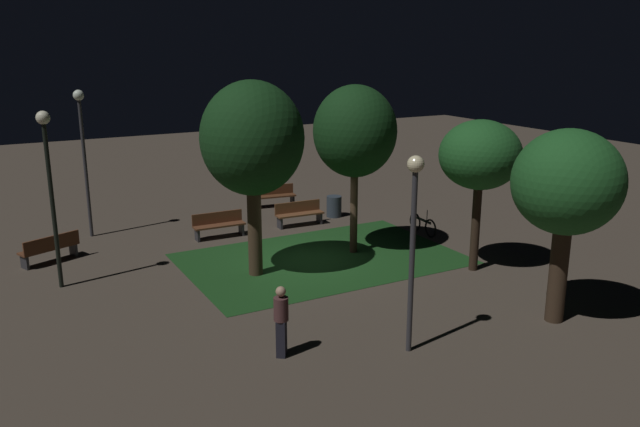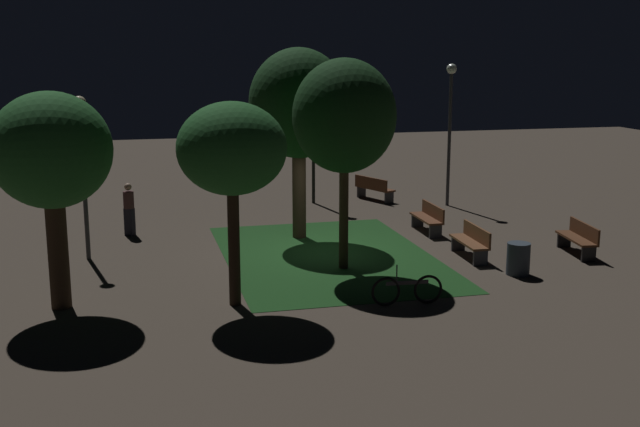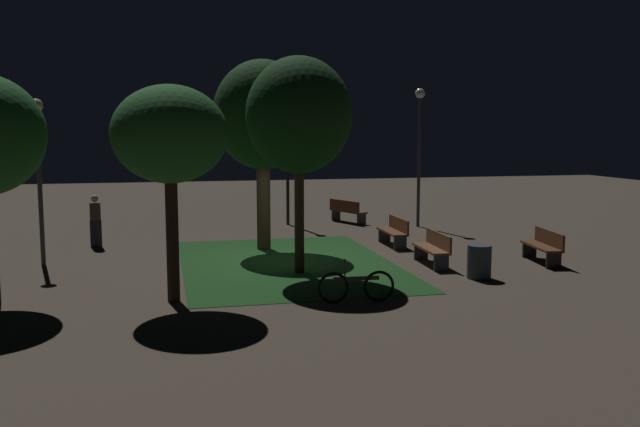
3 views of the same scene
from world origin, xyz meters
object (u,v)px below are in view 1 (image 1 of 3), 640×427
bench_by_lamp (273,195)px  lamp_post_plaza_east (83,140)px  tree_back_left (252,140)px  bicycle (423,225)px  bench_near_trees (299,213)px  lamp_post_path_center (49,171)px  tree_right_canopy (480,156)px  bench_corner (219,224)px  tree_tall_center (355,132)px  bench_lawn_edge (50,248)px  tree_left_canopy (567,185)px  trash_bin (334,206)px  lamp_post_near_wall (413,221)px  pedestrian (281,320)px

bench_by_lamp → lamp_post_plaza_east: size_ratio=0.36×
tree_back_left → bicycle: (-6.80, -0.93, -3.63)m
tree_back_left → bicycle: bearing=-172.2°
bench_near_trees → lamp_post_path_center: lamp_post_path_center is taller
tree_right_canopy → bench_corner: bearing=-50.8°
bench_near_trees → lamp_post_plaza_east: bearing=-18.0°
bench_corner → tree_tall_center: 5.97m
bench_near_trees → bench_lawn_edge: 8.60m
tree_left_canopy → tree_tall_center: tree_tall_center is taller
tree_right_canopy → trash_bin: tree_right_canopy is taller
bench_by_lamp → lamp_post_plaza_east: lamp_post_plaza_east is taller
tree_right_canopy → lamp_post_near_wall: tree_right_canopy is taller
tree_tall_center → pedestrian: bearing=46.2°
bench_corner → trash_bin: bearing=-174.7°
bench_corner → bench_by_lamp: size_ratio=0.98×
bench_corner → tree_tall_center: bearing=131.8°
tree_right_canopy → tree_tall_center: bearing=-53.9°
bench_lawn_edge → lamp_post_plaza_east: bearing=-124.7°
tree_right_canopy → lamp_post_path_center: lamp_post_path_center is taller
tree_left_canopy → lamp_post_near_wall: (4.08, -0.42, -0.42)m
lamp_post_plaza_east → tree_left_canopy: bearing=124.2°
bench_by_lamp → tree_tall_center: 7.51m
tree_tall_center → lamp_post_near_wall: (2.52, 6.44, -0.92)m
lamp_post_path_center → bicycle: lamp_post_path_center is taller
tree_left_canopy → trash_bin: size_ratio=5.79×
tree_left_canopy → bicycle: 8.19m
lamp_post_plaza_east → trash_bin: size_ratio=6.22×
bench_near_trees → bench_lawn_edge: bearing=0.2°
tree_tall_center → pedestrian: (5.10, 5.32, -3.06)m
bicycle → bench_by_lamp: bearing=-64.0°
tree_left_canopy → trash_bin: (-0.08, -10.96, -3.00)m
lamp_post_plaza_east → tree_tall_center: bearing=140.3°
bench_near_trees → tree_back_left: size_ratio=0.32×
lamp_post_path_center → bicycle: bearing=176.4°
bench_near_trees → bicycle: size_ratio=1.12×
bench_lawn_edge → lamp_post_plaza_east: size_ratio=0.36×
lamp_post_path_center → lamp_post_plaza_east: size_ratio=0.96×
lamp_post_near_wall → lamp_post_plaza_east: 13.20m
bench_near_trees → bench_corner: same height
bicycle → bench_corner: bearing=-25.5°
tree_left_canopy → trash_bin: 11.36m
bench_near_trees → bench_by_lamp: bearing=-96.6°
tree_back_left → trash_bin: bearing=-139.4°
lamp_post_path_center → trash_bin: size_ratio=5.99×
tree_tall_center → tree_right_canopy: tree_tall_center is taller
bench_corner → bench_lawn_edge: size_ratio=0.98×
bench_by_lamp → tree_left_canopy: tree_left_canopy is taller
lamp_post_path_center → pedestrian: bearing=118.8°
bench_lawn_edge → tree_right_canopy: tree_right_canopy is taller
bench_by_lamp → lamp_post_plaza_east: 7.95m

